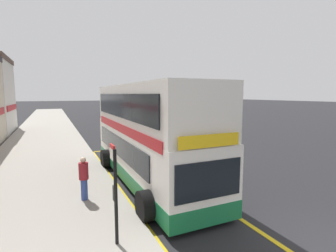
# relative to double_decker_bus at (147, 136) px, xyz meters

# --- Properties ---
(ground_plane) EXTENTS (260.00, 260.00, 0.00)m
(ground_plane) POSITION_rel_double_decker_bus_xyz_m (2.46, 24.49, -2.06)
(ground_plane) COLOR black
(pavement_near) EXTENTS (6.00, 76.00, 0.14)m
(pavement_near) POSITION_rel_double_decker_bus_xyz_m (-4.54, 24.49, -1.99)
(pavement_near) COLOR gray
(pavement_near) RESTS_ON ground
(double_decker_bus) EXTENTS (3.18, 10.21, 4.40)m
(double_decker_bus) POSITION_rel_double_decker_bus_xyz_m (0.00, 0.00, 0.00)
(double_decker_bus) COLOR white
(double_decker_bus) RESTS_ON ground
(bus_bay_markings) EXTENTS (3.06, 14.04, 0.01)m
(bus_bay_markings) POSITION_rel_double_decker_bus_xyz_m (-0.01, 0.09, -2.06)
(bus_bay_markings) COLOR gold
(bus_bay_markings) RESTS_ON ground
(bus_stop_sign) EXTENTS (0.09, 0.51, 2.56)m
(bus_stop_sign) POSITION_rel_double_decker_bus_xyz_m (-2.53, -4.61, -0.40)
(bus_stop_sign) COLOR black
(bus_stop_sign) RESTS_ON pavement_near
(parked_car_navy_kerbside) EXTENTS (2.09, 4.20, 1.62)m
(parked_car_navy_kerbside) POSITION_rel_double_decker_bus_xyz_m (5.55, 35.10, -1.26)
(parked_car_navy_kerbside) COLOR navy
(parked_car_navy_kerbside) RESTS_ON ground
(pedestrian_further_back) EXTENTS (0.34, 0.34, 1.59)m
(pedestrian_further_back) POSITION_rel_double_decker_bus_xyz_m (-2.97, -1.44, -1.06)
(pedestrian_further_back) COLOR #33478C
(pedestrian_further_back) RESTS_ON pavement_near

